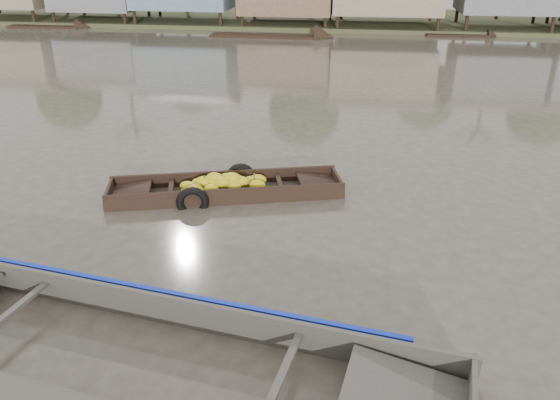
# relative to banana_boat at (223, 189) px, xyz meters

# --- Properties ---
(ground) EXTENTS (120.00, 120.00, 0.00)m
(ground) POSITION_rel_banana_boat_xyz_m (1.56, -3.31, -0.12)
(ground) COLOR #454035
(ground) RESTS_ON ground
(banana_boat) EXTENTS (5.17, 2.56, 0.72)m
(banana_boat) POSITION_rel_banana_boat_xyz_m (0.00, 0.00, 0.00)
(banana_boat) COLOR black
(banana_boat) RESTS_ON ground
(viewer_boat) EXTENTS (8.67, 3.46, 0.68)m
(viewer_boat) POSITION_rel_banana_boat_xyz_m (0.18, -5.48, -0.04)
(viewer_boat) COLOR #423C38
(viewer_boat) RESTS_ON ground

